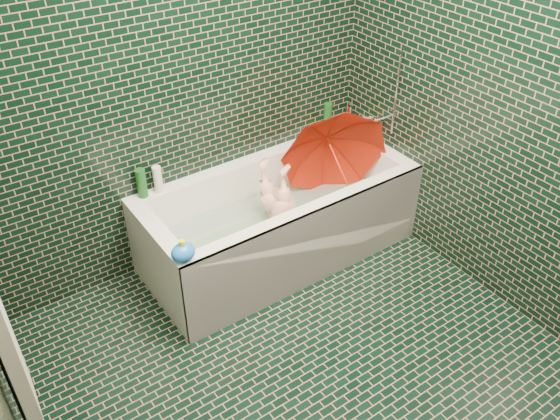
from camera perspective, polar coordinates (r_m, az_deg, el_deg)
floor at (r=3.15m, az=3.89°, el=-17.01°), size 2.80×2.80×0.00m
wall_back at (r=3.35m, az=-10.51°, el=13.21°), size 2.80×0.00×2.80m
wall_right at (r=3.19m, az=23.88°, el=9.49°), size 0.00×2.80×2.80m
bathtub at (r=3.76m, az=-0.01°, el=-1.74°), size 1.70×0.75×0.55m
bath_mat at (r=3.81m, az=-0.16°, el=-2.26°), size 1.35×0.47×0.01m
water at (r=3.72m, az=-0.17°, el=-0.52°), size 1.48×0.53×0.00m
faucet at (r=3.92m, az=9.86°, el=9.06°), size 0.18×0.19×0.55m
child at (r=3.70m, az=-0.02°, el=-0.62°), size 0.86×0.52×0.29m
umbrella at (r=3.71m, az=5.76°, el=4.14°), size 1.01×0.94×0.90m
soap_bottle_a at (r=4.21m, az=6.56°, el=7.92°), size 0.13×0.13×0.28m
soap_bottle_b at (r=4.23m, az=6.27°, el=8.11°), size 0.09×0.09×0.17m
soap_bottle_c at (r=4.16m, az=5.58°, el=7.62°), size 0.18×0.18×0.18m
bottle_right_tall at (r=4.05m, az=4.59°, el=8.71°), size 0.06×0.06×0.23m
bottle_right_pump at (r=4.17m, az=6.62°, el=8.95°), size 0.05×0.05×0.17m
bottle_left_tall at (r=3.50m, az=-13.19°, el=2.53°), size 0.07×0.07×0.18m
bottle_left_short at (r=3.52m, az=-11.68°, el=2.90°), size 0.06×0.06×0.17m
rubber_duck at (r=4.08m, az=4.54°, el=7.85°), size 0.13×0.11×0.10m
bath_toy at (r=3.00m, az=-9.30°, el=-4.02°), size 0.15×0.14×0.12m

